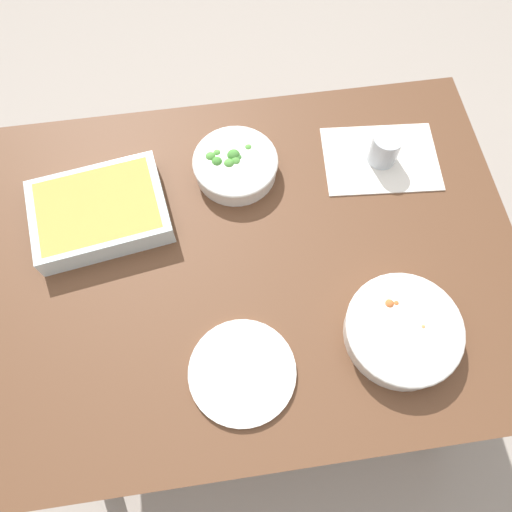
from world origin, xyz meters
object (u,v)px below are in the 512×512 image
object	(u,v)px
stew_bowl	(403,331)
broccoli_bowl	(235,165)
side_plate	(242,372)
baking_dish	(99,211)
spoon_by_stew	(405,316)
drink_cup	(384,150)

from	to	relation	value
stew_bowl	broccoli_bowl	xyz separation A→B (m)	(-0.29, 0.45, -0.00)
broccoli_bowl	side_plate	bearing A→B (deg)	-95.59
baking_dish	spoon_by_stew	size ratio (longest dim) A/B	2.08
stew_bowl	drink_cup	bearing A→B (deg)	80.86
broccoli_bowl	drink_cup	distance (m)	0.36
side_plate	drink_cup	bearing A→B (deg)	49.19
baking_dish	drink_cup	size ratio (longest dim) A/B	3.88
broccoli_bowl	side_plate	world-z (taller)	broccoli_bowl
drink_cup	side_plate	distance (m)	0.62
drink_cup	spoon_by_stew	xyz separation A→B (m)	(-0.05, -0.40, -0.03)
broccoli_bowl	baking_dish	world-z (taller)	broccoli_bowl
baking_dish	spoon_by_stew	bearing A→B (deg)	-27.73
baking_dish	side_plate	bearing A→B (deg)	-55.62
baking_dish	side_plate	xyz separation A→B (m)	(0.27, -0.40, -0.03)
stew_bowl	baking_dish	xyz separation A→B (m)	(-0.61, 0.37, 0.00)
baking_dish	drink_cup	distance (m)	0.69
drink_cup	side_plate	xyz separation A→B (m)	(-0.41, -0.47, -0.03)
broccoli_bowl	spoon_by_stew	xyz separation A→B (m)	(0.31, -0.42, -0.03)
drink_cup	side_plate	size ratio (longest dim) A/B	0.39
broccoli_bowl	drink_cup	xyz separation A→B (m)	(0.36, -0.01, 0.01)
baking_dish	drink_cup	world-z (taller)	drink_cup
baking_dish	spoon_by_stew	distance (m)	0.72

